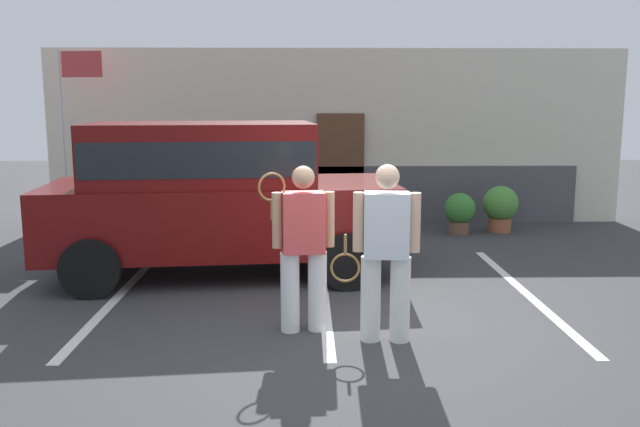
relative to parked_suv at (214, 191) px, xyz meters
name	(u,v)px	position (x,y,z in m)	size (l,w,h in m)	color
ground_plane	(366,336)	(1.83, -2.50, -1.15)	(40.00, 40.00, 0.00)	#38383A
parking_stripe_0	(119,295)	(-1.04, -1.00, -1.14)	(0.12, 4.40, 0.01)	silver
parking_stripe_1	(324,294)	(1.44, -1.00, -1.14)	(0.12, 4.40, 0.01)	silver
parking_stripe_2	(525,292)	(3.93, -1.00, -1.14)	(0.12, 4.40, 0.01)	silver
house_frontage	(337,142)	(1.83, 3.97, 0.41)	(10.94, 0.40, 3.30)	beige
parked_suv	(214,191)	(0.00, 0.00, 0.00)	(4.76, 2.51, 2.05)	#590C0C
tennis_player_man	(303,246)	(1.20, -2.31, -0.26)	(0.77, 0.31, 1.70)	white
tennis_player_woman	(386,251)	(2.00, -2.62, -0.24)	(0.90, 0.30, 1.74)	white
potted_plant_by_porch	(460,211)	(3.96, 2.72, -0.74)	(0.55, 0.55, 0.73)	brown
potted_plant_secondary	(500,206)	(4.73, 2.89, -0.68)	(0.63, 0.63, 0.83)	#9E5638
flag_pole	(71,107)	(-2.91, 3.16, 1.09)	(0.80, 0.13, 3.24)	silver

